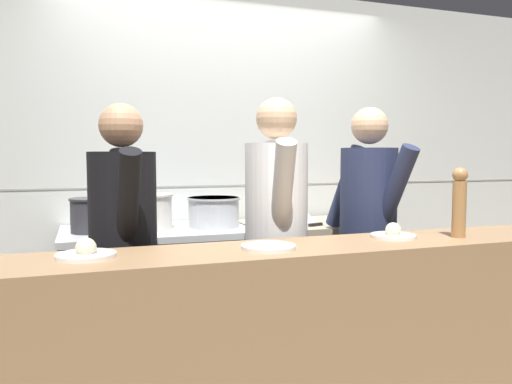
# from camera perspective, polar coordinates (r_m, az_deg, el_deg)

# --- Properties ---
(wall_back_tiled) EXTENTS (8.00, 0.06, 2.60)m
(wall_back_tiled) POSITION_cam_1_polar(r_m,az_deg,el_deg) (3.74, -3.26, 3.08)
(wall_back_tiled) COLOR silver
(wall_back_tiled) RESTS_ON ground_plane
(oven_range) EXTENTS (1.17, 0.71, 0.91)m
(oven_range) POSITION_cam_1_polar(r_m,az_deg,el_deg) (3.35, -11.29, -11.79)
(oven_range) COLOR #38383D
(oven_range) RESTS_ON ground_plane
(prep_counter) EXTENTS (0.98, 0.65, 0.90)m
(prep_counter) POSITION_cam_1_polar(r_m,az_deg,el_deg) (3.66, 6.42, -10.48)
(prep_counter) COLOR gray
(prep_counter) RESTS_ON ground_plane
(pass_counter) EXTENTS (2.78, 0.45, 0.97)m
(pass_counter) POSITION_cam_1_polar(r_m,az_deg,el_deg) (2.41, 5.50, -17.60)
(pass_counter) COLOR #93704C
(pass_counter) RESTS_ON ground_plane
(stock_pot) EXTENTS (0.24, 0.24, 0.21)m
(stock_pot) POSITION_cam_1_polar(r_m,az_deg,el_deg) (3.19, -18.42, -2.43)
(stock_pot) COLOR #2D2D33
(stock_pot) RESTS_ON oven_range
(sauce_pot) EXTENTS (0.31, 0.31, 0.22)m
(sauce_pot) POSITION_cam_1_polar(r_m,az_deg,el_deg) (3.23, -12.20, -2.10)
(sauce_pot) COLOR beige
(sauce_pot) RESTS_ON oven_range
(braising_pot) EXTENTS (0.35, 0.35, 0.19)m
(braising_pot) POSITION_cam_1_polar(r_m,az_deg,el_deg) (3.27, -4.85, -2.20)
(braising_pot) COLOR #B7BABF
(braising_pot) RESTS_ON oven_range
(mixing_bowl_steel) EXTENTS (0.20, 0.20, 0.10)m
(mixing_bowl_steel) POSITION_cam_1_polar(r_m,az_deg,el_deg) (3.54, 5.42, -2.70)
(mixing_bowl_steel) COLOR #B7BABF
(mixing_bowl_steel) RESTS_ON prep_counter
(chefs_knife) EXTENTS (0.35, 0.13, 0.02)m
(chefs_knife) POSITION_cam_1_polar(r_m,az_deg,el_deg) (3.45, 7.93, -3.65)
(chefs_knife) COLOR #B7BABF
(chefs_knife) RESTS_ON prep_counter
(plated_dish_main) EXTENTS (0.24, 0.24, 0.08)m
(plated_dish_main) POSITION_cam_1_polar(r_m,az_deg,el_deg) (2.11, -18.85, -6.59)
(plated_dish_main) COLOR white
(plated_dish_main) RESTS_ON pass_counter
(plated_dish_appetiser) EXTENTS (0.24, 0.24, 0.02)m
(plated_dish_appetiser) POSITION_cam_1_polar(r_m,az_deg,el_deg) (2.19, 1.44, -6.29)
(plated_dish_appetiser) COLOR white
(plated_dish_appetiser) RESTS_ON pass_counter
(plated_dish_dessert) EXTENTS (0.22, 0.22, 0.08)m
(plated_dish_dessert) POSITION_cam_1_polar(r_m,az_deg,el_deg) (2.56, 15.40, -4.65)
(plated_dish_dessert) COLOR white
(plated_dish_dessert) RESTS_ON pass_counter
(pepper_mill) EXTENTS (0.07, 0.07, 0.35)m
(pepper_mill) POSITION_cam_1_polar(r_m,az_deg,el_deg) (2.66, 22.22, -0.96)
(pepper_mill) COLOR #AD7A47
(pepper_mill) RESTS_ON pass_counter
(chef_head_cook) EXTENTS (0.35, 0.71, 1.63)m
(chef_head_cook) POSITION_cam_1_polar(r_m,az_deg,el_deg) (2.59, -14.90, -6.34)
(chef_head_cook) COLOR black
(chef_head_cook) RESTS_ON ground_plane
(chef_sous) EXTENTS (0.41, 0.74, 1.68)m
(chef_sous) POSITION_cam_1_polar(r_m,az_deg,el_deg) (2.75, 2.32, -4.93)
(chef_sous) COLOR black
(chef_sous) RESTS_ON ground_plane
(chef_line) EXTENTS (0.41, 0.72, 1.66)m
(chef_line) POSITION_cam_1_polar(r_m,az_deg,el_deg) (3.09, 12.66, -4.27)
(chef_line) COLOR black
(chef_line) RESTS_ON ground_plane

